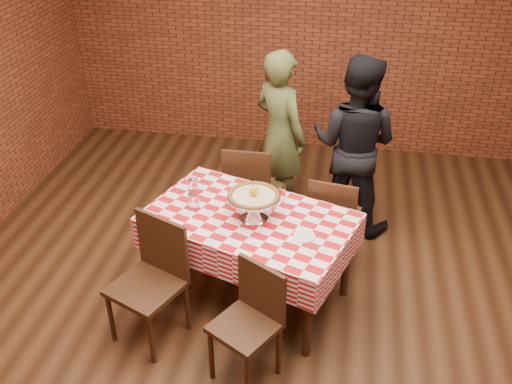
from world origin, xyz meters
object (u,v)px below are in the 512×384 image
at_px(pizza, 254,196).
at_px(chair_near_right, 245,330).
at_px(table, 250,257).
at_px(pizza_stand, 254,207).
at_px(water_glass_left, 194,201).
at_px(chair_far_right, 334,218).
at_px(diner_black, 354,145).
at_px(diner_olive, 280,135).
at_px(water_glass_right, 193,186).
at_px(chair_near_left, 146,286).
at_px(condiment_caddy, 278,191).
at_px(chair_far_left, 250,186).

xyz_separation_m(pizza, chair_near_right, (0.08, -0.81, -0.51)).
height_order(table, pizza_stand, pizza_stand).
relative_size(water_glass_left, chair_far_right, 0.14).
bearing_deg(diner_black, diner_olive, 8.37).
bearing_deg(water_glass_left, table, -4.43).
xyz_separation_m(pizza, water_glass_left, (-0.47, 0.04, -0.12)).
xyz_separation_m(pizza_stand, water_glass_right, (-0.53, 0.25, -0.03)).
relative_size(chair_near_left, diner_olive, 0.57).
xyz_separation_m(pizza, condiment_caddy, (0.14, 0.29, -0.12)).
relative_size(chair_far_left, chair_far_right, 1.04).
xyz_separation_m(table, chair_near_left, (-0.64, -0.56, 0.09)).
relative_size(water_glass_right, condiment_caddy, 0.98).
bearing_deg(diner_olive, pizza_stand, 126.64).
height_order(chair_far_left, diner_black, diner_black).
height_order(condiment_caddy, chair_far_right, condiment_caddy).
xyz_separation_m(pizza_stand, diner_olive, (0.02, 1.29, -0.03)).
height_order(chair_far_right, diner_olive, diner_olive).
height_order(water_glass_right, diner_black, diner_black).
bearing_deg(condiment_caddy, diner_black, 79.14).
distance_m(pizza_stand, chair_near_right, 0.92).
relative_size(water_glass_left, chair_near_right, 0.15).
bearing_deg(condiment_caddy, water_glass_right, -155.91).
bearing_deg(pizza_stand, diner_black, 59.28).
distance_m(chair_near_left, diner_black, 2.24).
bearing_deg(water_glass_right, pizza_stand, -25.54).
distance_m(water_glass_right, chair_far_left, 0.84).
distance_m(table, chair_far_left, 0.95).
distance_m(chair_near_left, chair_near_right, 0.80).
xyz_separation_m(table, pizza_stand, (0.03, -0.00, 0.47)).
height_order(chair_far_left, chair_far_right, chair_far_left).
xyz_separation_m(chair_far_left, diner_olive, (0.22, 0.36, 0.36)).
bearing_deg(water_glass_right, water_glass_left, -74.25).
height_order(condiment_caddy, diner_black, diner_black).
distance_m(water_glass_left, chair_far_left, 1.01).
bearing_deg(chair_near_left, diner_olive, 93.17).
distance_m(chair_near_right, chair_far_left, 1.77).
xyz_separation_m(pizza_stand, chair_near_right, (0.08, -0.81, -0.42)).
xyz_separation_m(chair_far_right, diner_black, (0.11, 0.62, 0.39)).
xyz_separation_m(water_glass_right, chair_near_left, (-0.15, -0.81, -0.36)).
height_order(water_glass_left, chair_far_left, chair_far_left).
height_order(water_glass_right, chair_far_right, water_glass_right).
relative_size(table, chair_near_left, 1.60).
relative_size(pizza_stand, water_glass_right, 3.16).
bearing_deg(chair_near_right, chair_near_left, -168.48).
bearing_deg(condiment_caddy, pizza_stand, -95.54).
xyz_separation_m(chair_near_left, diner_olive, (0.69, 1.85, 0.35)).
xyz_separation_m(diner_olive, diner_black, (0.68, -0.11, 0.01)).
height_order(table, water_glass_left, water_glass_left).
bearing_deg(table, water_glass_right, 153.15).
distance_m(water_glass_right, diner_black, 1.54).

